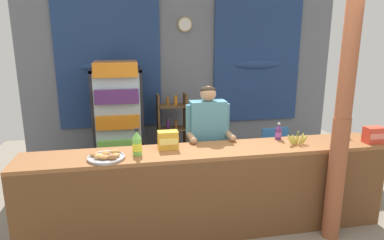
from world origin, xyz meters
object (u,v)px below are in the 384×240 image
object	(u,v)px
timber_post	(342,123)
shopkeeper	(208,133)
bottle_shelf_rack	(172,131)
banana_bunch	(297,139)
plastic_lawn_chair	(270,149)
drink_fridge	(118,116)
soda_bottle_grape_soda	(278,132)
soda_bottle_lime_soda	(137,144)
pastry_tray	(106,157)
soda_bottle_orange_soda	(343,128)
snack_box_crackers	(374,135)
stall_counter	(212,185)
snack_box_choco_powder	(168,140)

from	to	relation	value
timber_post	shopkeeper	xyz separation A→B (m)	(-1.20, 0.87, -0.29)
bottle_shelf_rack	banana_bunch	size ratio (longest dim) A/B	4.62
plastic_lawn_chair	drink_fridge	bearing A→B (deg)	168.44
banana_bunch	drink_fridge	bearing A→B (deg)	139.53
plastic_lawn_chair	bottle_shelf_rack	bearing A→B (deg)	153.42
soda_bottle_grape_soda	drink_fridge	bearing A→B (deg)	141.90
soda_bottle_lime_soda	pastry_tray	bearing A→B (deg)	-168.61
shopkeeper	soda_bottle_lime_soda	xyz separation A→B (m)	(-0.87, -0.52, 0.09)
soda_bottle_lime_soda	soda_bottle_orange_soda	bearing A→B (deg)	4.33
soda_bottle_lime_soda	banana_bunch	distance (m)	1.77
soda_bottle_orange_soda	soda_bottle_grape_soda	xyz separation A→B (m)	(-0.83, 0.03, -0.01)
plastic_lawn_chair	snack_box_crackers	distance (m)	1.59
bottle_shelf_rack	plastic_lawn_chair	size ratio (longest dim) A/B	1.48
plastic_lawn_chair	snack_box_crackers	bearing A→B (deg)	-64.37
soda_bottle_grape_soda	plastic_lawn_chair	bearing A→B (deg)	69.54
stall_counter	soda_bottle_lime_soda	bearing A→B (deg)	173.67
stall_counter	banana_bunch	distance (m)	1.09
plastic_lawn_chair	snack_box_choco_powder	world-z (taller)	snack_box_choco_powder
snack_box_choco_powder	stall_counter	bearing A→B (deg)	-26.87
stall_counter	pastry_tray	bearing A→B (deg)	178.75
stall_counter	snack_box_choco_powder	world-z (taller)	snack_box_choco_powder
snack_box_crackers	soda_bottle_grape_soda	bearing A→B (deg)	162.08
snack_box_choco_powder	banana_bunch	size ratio (longest dim) A/B	0.79
drink_fridge	soda_bottle_grape_soda	size ratio (longest dim) A/B	8.99
bottle_shelf_rack	soda_bottle_lime_soda	size ratio (longest dim) A/B	4.45
soda_bottle_lime_soda	pastry_tray	xyz separation A→B (m)	(-0.31, -0.06, -0.10)
plastic_lawn_chair	soda_bottle_orange_soda	xyz separation A→B (m)	(0.45, -1.04, 0.58)
stall_counter	drink_fridge	bearing A→B (deg)	119.12
drink_fridge	stall_counter	bearing A→B (deg)	-60.88
shopkeeper	plastic_lawn_chair	bearing A→B (deg)	31.58
stall_counter	snack_box_choco_powder	distance (m)	0.68
soda_bottle_lime_soda	snack_box_choco_powder	bearing A→B (deg)	22.23
stall_counter	banana_bunch	bearing A→B (deg)	4.60
timber_post	stall_counter	bearing A→B (deg)	168.32
stall_counter	plastic_lawn_chair	bearing A→B (deg)	46.31
bottle_shelf_rack	soda_bottle_lime_soda	xyz separation A→B (m)	(-0.62, -1.93, 0.43)
banana_bunch	soda_bottle_lime_soda	bearing A→B (deg)	179.82
bottle_shelf_rack	timber_post	bearing A→B (deg)	-57.74
soda_bottle_orange_soda	drink_fridge	bearing A→B (deg)	150.93
stall_counter	soda_bottle_lime_soda	distance (m)	0.92
soda_bottle_grape_soda	snack_box_choco_powder	size ratio (longest dim) A/B	0.93
drink_fridge	bottle_shelf_rack	xyz separation A→B (m)	(0.84, 0.24, -0.34)
timber_post	snack_box_choco_powder	xyz separation A→B (m)	(-1.73, 0.49, -0.23)
soda_bottle_orange_soda	bottle_shelf_rack	bearing A→B (deg)	136.84
pastry_tray	banana_bunch	world-z (taller)	banana_bunch
plastic_lawn_chair	banana_bunch	bearing A→B (deg)	-101.85
soda_bottle_orange_soda	snack_box_choco_powder	bearing A→B (deg)	-178.63
bottle_shelf_rack	plastic_lawn_chair	world-z (taller)	bottle_shelf_rack
stall_counter	soda_bottle_orange_soda	bearing A→B (deg)	9.10
snack_box_choco_powder	snack_box_crackers	bearing A→B (deg)	-5.93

